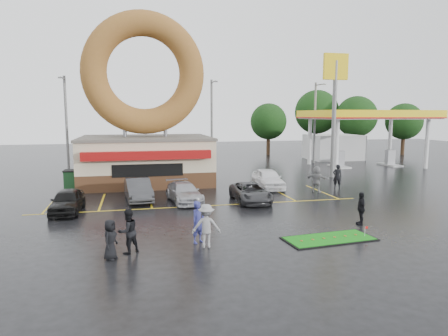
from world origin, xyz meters
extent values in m
plane|color=black|center=(0.00, 0.00, 0.00)|extent=(120.00, 120.00, 0.00)
cube|color=#472B19|center=(-3.00, 13.00, 0.60)|extent=(10.00, 8.00, 1.20)
cube|color=beige|center=(-3.00, 13.00, 2.35)|extent=(10.00, 8.00, 2.30)
cube|color=#59544C|center=(-3.00, 13.00, 3.60)|extent=(10.20, 8.20, 0.20)
cube|color=maroon|center=(-3.00, 8.70, 2.60)|extent=(9.00, 0.60, 0.60)
cylinder|color=slate|center=(-4.60, 13.00, 4.30)|extent=(0.30, 0.30, 1.20)
cylinder|color=slate|center=(-1.40, 13.00, 4.30)|extent=(0.30, 0.30, 1.20)
torus|color=brown|center=(-3.00, 13.00, 8.70)|extent=(9.60, 2.00, 9.60)
cylinder|color=silver|center=(15.00, 15.00, 2.50)|extent=(0.40, 0.40, 5.00)
cylinder|color=silver|center=(25.00, 15.00, 2.50)|extent=(0.40, 0.40, 5.00)
cylinder|color=silver|center=(15.00, 21.00, 2.50)|extent=(0.40, 0.40, 5.00)
cylinder|color=silver|center=(25.00, 21.00, 2.50)|extent=(0.40, 0.40, 5.00)
cube|color=silver|center=(20.00, 18.00, 5.25)|extent=(12.00, 8.00, 0.50)
cube|color=yellow|center=(20.00, 18.00, 5.55)|extent=(12.30, 8.30, 0.70)
cube|color=#99999E|center=(17.00, 18.00, 0.90)|extent=(0.90, 0.60, 1.60)
cube|color=#99999E|center=(23.00, 18.00, 0.90)|extent=(0.90, 0.60, 1.60)
cube|color=silver|center=(20.00, 25.00, 1.50)|extent=(6.00, 5.00, 3.00)
cylinder|color=slate|center=(13.00, 12.00, 5.00)|extent=(0.36, 0.36, 10.00)
cube|color=yellow|center=(13.00, 12.00, 9.50)|extent=(2.20, 0.30, 2.20)
cylinder|color=slate|center=(-10.00, 20.00, 4.50)|extent=(0.24, 0.24, 9.00)
cylinder|color=slate|center=(-10.00, 19.00, 8.70)|extent=(0.12, 2.00, 0.12)
cube|color=slate|center=(-10.00, 18.00, 8.65)|extent=(0.40, 0.18, 0.12)
cylinder|color=slate|center=(4.00, 21.00, 4.50)|extent=(0.24, 0.24, 9.00)
cylinder|color=slate|center=(4.00, 20.00, 8.70)|extent=(0.12, 2.00, 0.12)
cube|color=slate|center=(4.00, 19.00, 8.65)|extent=(0.40, 0.18, 0.12)
cylinder|color=slate|center=(16.00, 22.00, 4.50)|extent=(0.24, 0.24, 9.00)
cylinder|color=slate|center=(16.00, 21.00, 8.70)|extent=(0.12, 2.00, 0.12)
cube|color=slate|center=(16.00, 20.00, 8.65)|extent=(0.40, 0.18, 0.12)
cylinder|color=#332114|center=(26.00, 30.00, 1.44)|extent=(0.50, 0.50, 2.88)
sphere|color=black|center=(26.00, 30.00, 5.20)|extent=(5.60, 5.60, 5.60)
cylinder|color=#332114|center=(32.00, 28.00, 1.26)|extent=(0.50, 0.50, 2.52)
sphere|color=black|center=(32.00, 28.00, 4.55)|extent=(4.90, 4.90, 4.90)
cylinder|color=#332114|center=(22.00, 34.00, 1.62)|extent=(0.50, 0.50, 3.24)
sphere|color=black|center=(22.00, 34.00, 5.85)|extent=(6.30, 6.30, 6.30)
cylinder|color=#332114|center=(14.00, 32.00, 1.26)|extent=(0.50, 0.50, 2.52)
sphere|color=black|center=(14.00, 32.00, 4.55)|extent=(4.90, 4.90, 4.90)
imported|color=black|center=(-7.65, 3.50, 0.66)|extent=(1.70, 3.94, 1.32)
imported|color=#323335|center=(-3.74, 5.86, 0.70)|extent=(1.88, 4.38, 1.40)
imported|color=#A0A0A5|center=(-0.94, 4.78, 0.61)|extent=(2.24, 4.40, 1.22)
imported|color=#333335|center=(3.14, 3.93, 0.60)|extent=(2.05, 4.33, 1.19)
imported|color=white|center=(5.69, 8.00, 0.74)|extent=(1.96, 4.41, 1.47)
imported|color=navy|center=(-1.35, -3.37, 0.91)|extent=(0.79, 0.74, 1.81)
imported|color=black|center=(-4.26, -4.04, 0.89)|extent=(1.09, 1.03, 1.77)
imported|color=gray|center=(-1.12, -4.05, 0.91)|extent=(1.27, 0.88, 1.81)
imported|color=black|center=(-4.91, -4.62, 0.77)|extent=(0.74, 0.88, 1.54)
imported|color=black|center=(6.99, -2.34, 0.82)|extent=(0.66, 1.04, 1.64)
imported|color=gray|center=(8.61, 5.97, 0.93)|extent=(1.64, 1.59, 1.87)
imported|color=black|center=(10.73, 6.91, 0.90)|extent=(0.76, 0.63, 1.80)
cube|color=#1A4521|center=(-8.10, 11.29, 0.65)|extent=(1.81, 1.21, 1.30)
cube|color=black|center=(4.33, -4.22, 0.02)|extent=(4.17, 2.12, 0.05)
cube|color=#157B14|center=(4.33, -4.22, 0.05)|extent=(3.97, 1.92, 0.03)
cylinder|color=silver|center=(5.99, -4.33, 0.27)|extent=(0.02, 0.02, 0.46)
cube|color=red|center=(6.06, -4.33, 0.46)|extent=(0.14, 0.01, 0.10)
camera|label=1|loc=(-3.94, -19.73, 5.43)|focal=32.00mm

